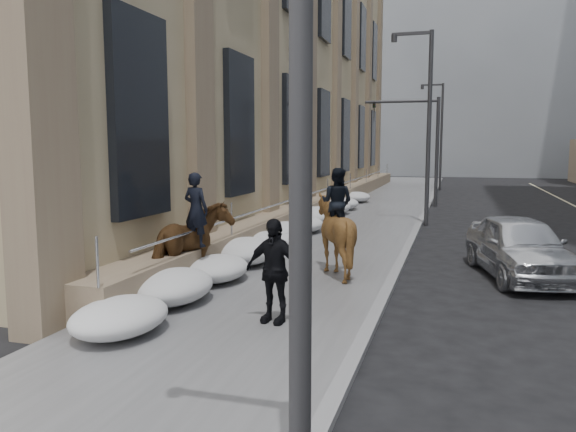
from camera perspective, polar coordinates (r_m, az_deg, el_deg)
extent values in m
plane|color=black|center=(11.35, -4.96, -9.92)|extent=(140.00, 140.00, 0.00)
cube|color=#555558|center=(20.74, 5.25, -1.99)|extent=(5.00, 80.00, 0.12)
cube|color=slate|center=(20.40, 12.48, -2.28)|extent=(0.24, 80.00, 0.12)
cube|color=#90825E|center=(32.01, -0.60, 17.30)|extent=(5.00, 44.00, 18.00)
cube|color=#76604C|center=(30.87, 4.84, 1.72)|extent=(1.10, 44.00, 0.90)
cylinder|color=silver|center=(30.71, 5.68, 3.36)|extent=(0.06, 42.00, 0.06)
cube|color=#76604C|center=(21.77, -2.34, 19.77)|extent=(0.70, 1.20, 16.20)
cube|color=black|center=(24.06, 0.40, 8.70)|extent=(0.20, 2.20, 4.50)
cube|color=slate|center=(70.90, 17.05, 15.43)|extent=(30.00, 12.00, 28.00)
cube|color=gray|center=(82.97, 9.84, 11.58)|extent=(24.00, 12.00, 20.00)
cylinder|color=#2D2D30|center=(4.30, 1.32, 16.31)|extent=(0.18, 0.18, 8.00)
cylinder|color=#2D2D30|center=(24.12, 14.12, 8.49)|extent=(0.18, 0.18, 8.00)
cube|color=#2D2D30|center=(24.60, 12.45, 17.65)|extent=(1.60, 0.15, 0.12)
cylinder|color=#2D2D30|center=(24.63, 10.74, 17.32)|extent=(0.24, 0.24, 0.30)
cylinder|color=#2D2D30|center=(44.11, 15.31, 7.71)|extent=(0.18, 0.18, 8.00)
cube|color=#2D2D30|center=(44.37, 14.42, 12.78)|extent=(1.60, 0.15, 0.12)
cylinder|color=#2D2D30|center=(44.39, 13.49, 12.61)|extent=(0.24, 0.24, 0.30)
cylinder|color=#2D2D30|center=(32.11, 14.90, 6.27)|extent=(0.20, 0.20, 6.00)
cylinder|color=#2D2D30|center=(32.33, 11.44, 11.34)|extent=(4.00, 0.16, 0.16)
imported|color=black|center=(32.47, 8.74, 10.49)|extent=(0.18, 0.22, 1.10)
ellipsoid|color=silver|center=(11.83, -11.58, -7.03)|extent=(1.50, 2.10, 0.68)
ellipsoid|color=silver|center=(15.36, -4.35, -3.58)|extent=(1.60, 2.20, 0.72)
ellipsoid|color=silver|center=(19.13, -0.34, -1.57)|extent=(1.40, 2.00, 0.64)
ellipsoid|color=silver|center=(22.91, 2.94, 0.00)|extent=(1.70, 2.30, 0.76)
ellipsoid|color=silver|center=(26.81, 4.76, 0.91)|extent=(1.50, 2.10, 0.66)
imported|color=#452B14|center=(13.14, -9.74, -2.90)|extent=(1.41, 2.37, 1.88)
imported|color=black|center=(13.16, -9.52, 0.65)|extent=(0.70, 0.52, 1.72)
imported|color=#472E14|center=(14.05, 4.74, -1.90)|extent=(1.93, 2.09, 2.01)
imported|color=black|center=(14.09, 4.90, 1.40)|extent=(0.94, 0.80, 1.72)
imported|color=black|center=(10.22, -1.47, -5.57)|extent=(1.19, 0.66, 1.91)
imported|color=silver|center=(15.41, 22.47, -2.88)|extent=(2.84, 4.96, 1.59)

